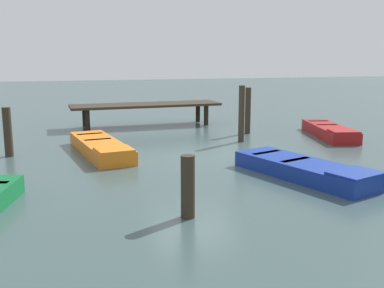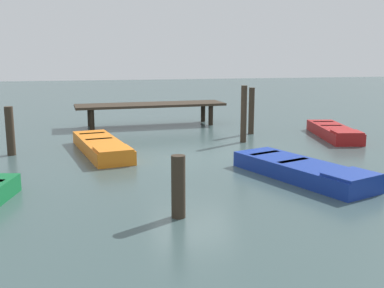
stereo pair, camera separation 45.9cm
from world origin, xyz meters
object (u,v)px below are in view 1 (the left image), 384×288
object	(u,v)px
rowboat_blue	(305,169)
mooring_piling_near_left	(248,111)
mooring_piling_far_left	(8,132)
dock_segment	(146,106)
rowboat_orange	(101,147)
mooring_piling_far_right	(241,114)
rowboat_red	(330,131)
mooring_piling_mid_right	(188,187)

from	to	relation	value
rowboat_blue	mooring_piling_near_left	xyz separation A→B (m)	(0.93, 6.42, 0.67)
rowboat_blue	mooring_piling_far_left	xyz separation A→B (m)	(-7.50, 4.41, 0.53)
dock_segment	rowboat_orange	xyz separation A→B (m)	(-2.23, -5.16, -0.63)
dock_segment	mooring_piling_far_right	xyz separation A→B (m)	(2.68, -4.38, 0.14)
rowboat_orange	mooring_piling_far_right	world-z (taller)	mooring_piling_far_right
rowboat_red	mooring_piling_near_left	size ratio (longest dim) A/B	2.08
rowboat_blue	mooring_piling_near_left	world-z (taller)	mooring_piling_near_left
rowboat_blue	dock_segment	bearing A→B (deg)	175.17
rowboat_orange	mooring_piling_far_left	xyz separation A→B (m)	(-2.70, 0.32, 0.53)
mooring_piling_mid_right	mooring_piling_far_left	bearing A→B (deg)	121.45
rowboat_red	mooring_piling_far_left	xyz separation A→B (m)	(-11.17, -0.63, 0.53)
rowboat_orange	mooring_piling_far_right	distance (m)	5.02
rowboat_red	mooring_piling_mid_right	distance (m)	10.13
mooring_piling_near_left	mooring_piling_far_left	world-z (taller)	mooring_piling_near_left
mooring_piling_mid_right	dock_segment	bearing A→B (deg)	85.15
mooring_piling_far_right	mooring_piling_near_left	bearing A→B (deg)	61.63
mooring_piling_near_left	mooring_piling_mid_right	bearing A→B (deg)	-117.75
mooring_piling_far_left	rowboat_orange	bearing A→B (deg)	-6.68
dock_segment	mooring_piling_mid_right	distance (m)	11.38
mooring_piling_far_left	mooring_piling_near_left	bearing A→B (deg)	13.41
rowboat_blue	rowboat_orange	bearing A→B (deg)	-150.85
dock_segment	mooring_piling_far_left	xyz separation A→B (m)	(-4.93, -4.85, -0.10)
dock_segment	mooring_piling_far_left	size ratio (longest dim) A/B	4.28
mooring_piling_mid_right	mooring_piling_near_left	bearing A→B (deg)	62.25
rowboat_orange	mooring_piling_mid_right	distance (m)	6.31
mooring_piling_far_left	mooring_piling_far_right	bearing A→B (deg)	3.53
rowboat_blue	mooring_piling_mid_right	xyz separation A→B (m)	(-3.54, -2.07, 0.39)
mooring_piling_far_right	mooring_piling_far_left	world-z (taller)	mooring_piling_far_right
dock_segment	mooring_piling_far_right	world-z (taller)	mooring_piling_far_right
mooring_piling_near_left	mooring_piling_far_left	size ratio (longest dim) A/B	1.19
dock_segment	rowboat_orange	size ratio (longest dim) A/B	1.51
rowboat_orange	mooring_piling_far_left	size ratio (longest dim) A/B	2.82
rowboat_blue	mooring_piling_mid_right	world-z (taller)	mooring_piling_mid_right
rowboat_blue	mooring_piling_far_right	xyz separation A→B (m)	(0.10, 4.88, 0.77)
rowboat_orange	mooring_piling_near_left	bearing A→B (deg)	101.42
rowboat_red	mooring_piling_mid_right	world-z (taller)	mooring_piling_mid_right
rowboat_orange	mooring_piling_near_left	xyz separation A→B (m)	(5.73, 2.33, 0.67)
rowboat_blue	rowboat_orange	distance (m)	6.31
rowboat_orange	mooring_piling_mid_right	xyz separation A→B (m)	(1.26, -6.17, 0.39)
rowboat_blue	rowboat_orange	size ratio (longest dim) A/B	0.97
rowboat_red	mooring_piling_far_left	bearing A→B (deg)	-76.04
mooring_piling_near_left	rowboat_orange	bearing A→B (deg)	-157.91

